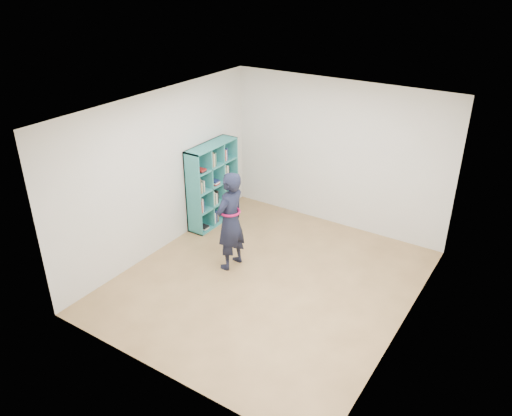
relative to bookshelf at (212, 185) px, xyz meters
The scene contains 9 objects.
floor 2.27m from the bookshelf, 30.22° to the right, with size 4.50×4.50×0.00m, color olive.
ceiling 2.85m from the bookshelf, 30.22° to the right, with size 4.50×4.50×0.00m, color white.
wall_left 1.23m from the bookshelf, 97.76° to the right, with size 0.02×4.50×2.60m, color silver.
wall_right 4.04m from the bookshelf, 15.65° to the right, with size 0.02×4.50×2.60m, color silver.
wall_back 2.26m from the bookshelf, 32.29° to the left, with size 4.00×0.02×2.60m, color silver.
wall_front 3.85m from the bookshelf, 60.90° to the right, with size 4.00×0.02×2.60m, color silver.
bookshelf is the anchor object (origin of this frame).
person 1.53m from the bookshelf, 41.90° to the right, with size 0.41×0.59×1.57m.
smartphone 1.37m from the bookshelf, 42.94° to the right, with size 0.01×0.08×0.12m.
Camera 1 is at (3.22, -5.29, 4.31)m, focal length 35.00 mm.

